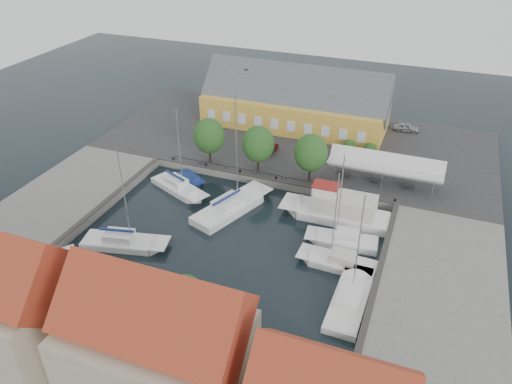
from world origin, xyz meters
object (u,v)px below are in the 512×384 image
(car_red, at_px, (268,149))
(center_sailboat, at_px, (231,208))
(east_boat_a, at_px, (343,242))
(east_boat_c, at_px, (350,302))
(east_boat_b, at_px, (339,263))
(west_boat_a, at_px, (179,188))
(car_silver, at_px, (406,127))
(tent_canopy, at_px, (386,165))
(launch_nw, at_px, (191,179))
(west_boat_d, at_px, (124,243))
(trawler, at_px, (339,211))
(warehouse, at_px, (292,103))
(launch_sw, at_px, (72,260))

(car_red, distance_m, center_sailboat, 13.99)
(east_boat_a, bearing_deg, car_red, 132.68)
(east_boat_a, xyz_separation_m, east_boat_c, (2.57, -8.94, -0.00))
(east_boat_b, xyz_separation_m, west_boat_a, (-22.44, 7.33, 0.01))
(car_silver, relative_size, east_boat_a, 0.34)
(center_sailboat, bearing_deg, car_red, 91.55)
(tent_canopy, height_order, east_boat_b, east_boat_b)
(car_silver, distance_m, east_boat_b, 34.23)
(launch_nw, bearing_deg, car_silver, 43.86)
(launch_nw, bearing_deg, east_boat_b, -24.70)
(center_sailboat, bearing_deg, west_boat_d, -127.87)
(car_red, xyz_separation_m, trawler, (12.73, -10.99, -0.62))
(center_sailboat, bearing_deg, east_boat_c, -32.57)
(west_boat_a, bearing_deg, east_boat_c, -26.79)
(east_boat_a, bearing_deg, warehouse, 118.35)
(east_boat_c, distance_m, launch_nw, 28.88)
(center_sailboat, bearing_deg, east_boat_a, -6.64)
(warehouse, xyz_separation_m, launch_nw, (-7.46, -20.30, -4.34))
(launch_sw, bearing_deg, west_boat_d, 49.07)
(east_boat_a, bearing_deg, west_boat_a, 170.96)
(warehouse, height_order, tent_canopy, warehouse)
(car_silver, height_order, car_red, car_silver)
(car_silver, xyz_separation_m, trawler, (-4.57, -25.72, -0.63))
(warehouse, relative_size, west_boat_a, 2.40)
(tent_canopy, height_order, launch_sw, tent_canopy)
(east_boat_a, relative_size, launch_nw, 2.30)
(warehouse, bearing_deg, car_silver, 11.59)
(warehouse, relative_size, car_red, 7.41)
(launch_sw, bearing_deg, warehouse, 74.17)
(west_boat_a, bearing_deg, west_boat_d, -90.03)
(launch_nw, bearing_deg, car_red, 50.45)
(launch_sw, bearing_deg, east_boat_a, 26.78)
(trawler, distance_m, east_boat_b, 8.64)
(east_boat_c, bearing_deg, west_boat_a, 153.21)
(west_boat_a, bearing_deg, east_boat_a, -9.04)
(warehouse, distance_m, west_boat_a, 24.79)
(east_boat_b, relative_size, west_boat_d, 0.89)
(car_silver, height_order, east_boat_a, east_boat_a)
(east_boat_c, relative_size, launch_sw, 2.70)
(launch_sw, bearing_deg, east_boat_b, 19.35)
(car_red, bearing_deg, tent_canopy, 1.45)
(car_red, relative_size, center_sailboat, 0.25)
(west_boat_a, bearing_deg, tent_canopy, 21.08)
(warehouse, height_order, launch_nw, warehouse)
(car_red, xyz_separation_m, west_boat_a, (-7.74, -12.04, -1.36))
(car_silver, height_order, center_sailboat, center_sailboat)
(trawler, relative_size, launch_nw, 2.65)
(trawler, height_order, east_boat_b, east_boat_b)
(car_red, height_order, center_sailboat, center_sailboat)
(tent_canopy, bearing_deg, east_boat_a, -99.61)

